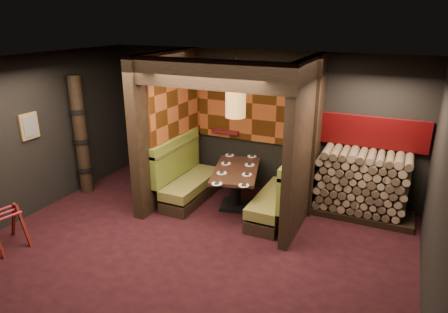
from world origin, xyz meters
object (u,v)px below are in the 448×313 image
at_px(luggage_rack, 5,226).
at_px(firewood_stack, 366,185).
at_px(dining_table, 236,181).
at_px(pendant_lamp, 236,104).
at_px(booth_bench_left, 187,180).
at_px(booth_bench_right, 280,198).
at_px(totem_column, 81,136).

height_order(luggage_rack, firewood_stack, firewood_stack).
relative_size(dining_table, pendant_lamp, 1.49).
distance_m(booth_bench_left, booth_bench_right, 1.89).
xyz_separation_m(dining_table, luggage_rack, (-2.71, -2.80, -0.18)).
xyz_separation_m(booth_bench_right, totem_column, (-3.98, -0.55, 0.79)).
relative_size(booth_bench_right, firewood_stack, 0.92).
bearing_deg(luggage_rack, booth_bench_left, 57.78).
height_order(dining_table, pendant_lamp, pendant_lamp).
distance_m(booth_bench_left, firewood_stack, 3.33).
xyz_separation_m(booth_bench_left, totem_column, (-2.09, -0.55, 0.79)).
bearing_deg(pendant_lamp, totem_column, -169.17).
bearing_deg(pendant_lamp, booth_bench_right, -2.67).
distance_m(pendant_lamp, totem_column, 3.25).
bearing_deg(booth_bench_left, luggage_rack, -122.22).
height_order(booth_bench_left, booth_bench_right, same).
xyz_separation_m(booth_bench_right, dining_table, (-0.89, 0.09, 0.13)).
bearing_deg(booth_bench_right, totem_column, -172.14).
xyz_separation_m(booth_bench_right, luggage_rack, (-3.60, -2.71, -0.05)).
xyz_separation_m(booth_bench_right, firewood_stack, (1.35, 0.70, 0.21)).
bearing_deg(dining_table, totem_column, -168.27).
bearing_deg(dining_table, firewood_stack, 15.17).
height_order(totem_column, firewood_stack, totem_column).
bearing_deg(booth_bench_left, pendant_lamp, 2.37).
height_order(booth_bench_left, firewood_stack, firewood_stack).
xyz_separation_m(booth_bench_left, booth_bench_right, (1.89, 0.00, 0.00)).
relative_size(booth_bench_left, booth_bench_right, 1.00).
xyz_separation_m(luggage_rack, firewood_stack, (4.95, 3.41, 0.26)).
relative_size(luggage_rack, totem_column, 0.30).
height_order(booth_bench_left, luggage_rack, booth_bench_left).
distance_m(booth_bench_right, dining_table, 0.90).
bearing_deg(luggage_rack, firewood_stack, 34.53).
distance_m(dining_table, luggage_rack, 3.90).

